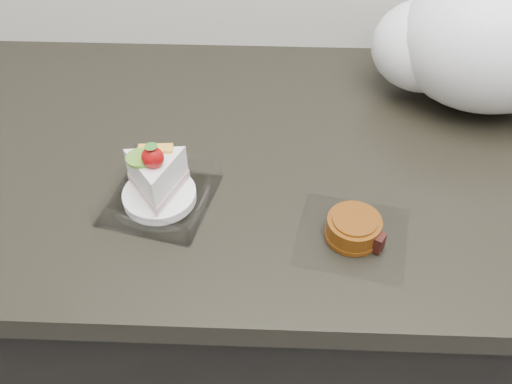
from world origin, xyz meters
The scene contains 4 objects.
counter centered at (0.00, 1.69, 0.45)m, with size 2.04×0.64×0.90m.
cake_tray centered at (-0.34, 1.57, 0.93)m, with size 0.17×0.17×0.11m.
mooncake_wrap centered at (-0.07, 1.52, 0.91)m, with size 0.17×0.16×0.03m.
plastic_bag centered at (0.15, 1.84, 1.01)m, with size 0.35×0.25×0.28m.
Camera 1 is at (-0.18, 1.01, 1.49)m, focal length 40.00 mm.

